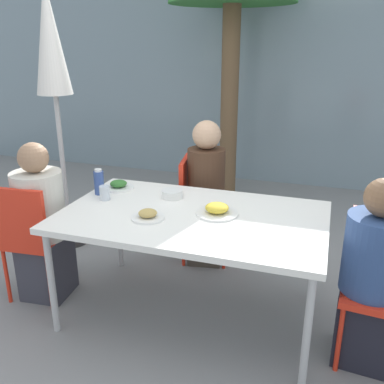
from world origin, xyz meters
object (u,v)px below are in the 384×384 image
object	(u,v)px
person_far	(206,196)
closed_umbrella	(52,57)
chair_right	(381,276)
drinking_cup	(105,193)
salad_bowl	(172,194)
person_right	(371,280)
chair_far	(197,201)
chair_left	(30,233)
person_left	(42,227)
bottle	(99,182)

from	to	relation	value
person_far	closed_umbrella	world-z (taller)	closed_umbrella
chair_right	drinking_cup	xyz separation A→B (m)	(-1.81, 0.09, 0.27)
chair_right	salad_bowl	bearing A→B (deg)	-5.85
person_right	drinking_cup	bearing A→B (deg)	0.14
chair_far	person_far	xyz separation A→B (m)	(0.09, -0.04, 0.06)
chair_left	person_far	xyz separation A→B (m)	(1.01, 0.95, 0.06)
person_far	chair_right	bearing A→B (deg)	48.44
chair_left	chair_far	bearing A→B (deg)	41.85
person_left	chair_far	world-z (taller)	person_left
chair_right	bottle	distance (m)	1.94
person_far	bottle	bearing A→B (deg)	-55.17
chair_far	chair_left	bearing A→B (deg)	-52.86
chair_left	person_left	bearing A→B (deg)	57.93
person_left	closed_umbrella	distance (m)	1.44
chair_right	person_right	distance (m)	0.09
chair_left	person_left	distance (m)	0.10
person_left	closed_umbrella	world-z (taller)	closed_umbrella
chair_far	person_far	distance (m)	0.11
bottle	person_left	bearing A→B (deg)	-143.83
bottle	person_right	bearing A→B (deg)	-7.88
salad_bowl	drinking_cup	bearing A→B (deg)	-156.48
person_far	bottle	world-z (taller)	person_far
person_left	person_right	size ratio (longest dim) A/B	1.03
drinking_cup	person_left	bearing A→B (deg)	-160.26
person_far	salad_bowl	size ratio (longest dim) A/B	8.00
closed_umbrella	salad_bowl	world-z (taller)	closed_umbrella
person_left	person_far	bearing A→B (deg)	36.78
closed_umbrella	chair_far	bearing A→B (deg)	3.53
person_left	chair_right	size ratio (longest dim) A/B	1.30
bottle	person_far	bearing A→B (deg)	44.62
drinking_cup	closed_umbrella	bearing A→B (deg)	140.12
chair_left	person_far	world-z (taller)	person_far
chair_far	closed_umbrella	bearing A→B (deg)	-96.26
chair_left	salad_bowl	bearing A→B (deg)	20.11
chair_far	salad_bowl	xyz separation A→B (m)	(-0.01, -0.55, 0.25)
salad_bowl	closed_umbrella	bearing A→B (deg)	158.72
closed_umbrella	person_left	bearing A→B (deg)	-66.23
bottle	salad_bowl	distance (m)	0.54
chair_far	bottle	bearing A→B (deg)	-49.27
drinking_cup	person_right	bearing A→B (deg)	-5.32
bottle	drinking_cup	world-z (taller)	bottle
chair_right	bottle	bearing A→B (deg)	0.03
chair_left	person_right	distance (m)	2.23
person_left	person_far	world-z (taller)	person_far
person_right	person_far	xyz separation A→B (m)	(-1.23, 0.87, 0.06)
person_far	salad_bowl	xyz separation A→B (m)	(-0.10, -0.52, 0.19)
chair_far	person_far	bearing A→B (deg)	57.93
person_left	salad_bowl	size ratio (longest dim) A/B	7.63
chair_left	chair_right	size ratio (longest dim) A/B	1.00
closed_umbrella	bottle	world-z (taller)	closed_umbrella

